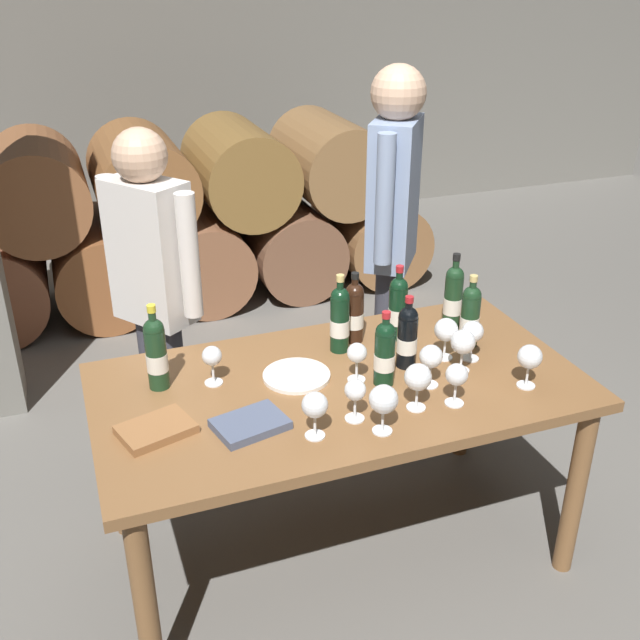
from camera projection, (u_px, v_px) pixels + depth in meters
The scene contains 29 objects.
ground_plane at pixel (337, 547), 2.92m from camera, with size 14.00×14.00×0.00m, color #66635E.
cellar_back_wall at pixel (145, 55), 5.84m from camera, with size 10.00×0.24×2.80m, color slate.
barrel_stack at pixel (194, 219), 4.87m from camera, with size 3.12×0.90×1.15m.
dining_table at pixel (339, 404), 2.63m from camera, with size 1.70×0.90×0.76m.
wine_bottle_0 at pixel (453, 297), 2.90m from camera, with size 0.07×0.07×0.32m.
wine_bottle_1 at pixel (156, 353), 2.50m from camera, with size 0.07×0.07×0.31m.
wine_bottle_2 at pixel (398, 307), 2.83m from camera, with size 0.07×0.07×0.30m.
wine_bottle_3 at pixel (470, 315), 2.78m from camera, with size 0.07×0.07×0.29m.
wine_bottle_4 at pixel (354, 312), 2.81m from camera, with size 0.07×0.07×0.28m.
wine_bottle_5 at pixel (340, 318), 2.74m from camera, with size 0.07×0.07×0.31m.
wine_bottle_6 at pixel (407, 336), 2.64m from camera, with size 0.07×0.07×0.28m.
wine_bottle_7 at pixel (385, 353), 2.53m from camera, with size 0.07×0.07×0.28m.
wine_glass_0 at pixel (418, 378), 2.39m from camera, with size 0.09×0.09×0.16m.
wine_glass_1 at pixel (384, 400), 2.27m from camera, with size 0.09×0.09×0.17m.
wine_glass_2 at pixel (457, 376), 2.42m from camera, with size 0.07×0.07×0.15m.
wine_glass_3 at pixel (473, 333), 2.69m from camera, with size 0.08×0.08×0.15m.
wine_glass_4 at pixel (212, 358), 2.53m from camera, with size 0.07×0.07×0.14m.
wine_glass_5 at pixel (530, 358), 2.51m from camera, with size 0.08×0.08×0.16m.
wine_glass_6 at pixel (431, 358), 2.52m from camera, with size 0.08×0.08×0.16m.
wine_glass_7 at pixel (463, 343), 2.61m from camera, with size 0.09×0.09×0.16m.
wine_glass_8 at pixel (355, 392), 2.34m from camera, with size 0.07×0.07×0.14m.
wine_glass_9 at pixel (357, 354), 2.55m from camera, with size 0.07×0.07×0.14m.
wine_glass_10 at pixel (446, 331), 2.69m from camera, with size 0.09×0.09×0.16m.
wine_glass_11 at pixel (315, 406), 2.25m from camera, with size 0.08×0.08×0.16m.
tasting_notebook at pixel (156, 429), 2.30m from camera, with size 0.22×0.16×0.03m, color #936038.
leather_ledger at pixel (250, 424), 2.33m from camera, with size 0.22×0.16×0.03m, color #4C5670.
serving_plate at pixel (297, 376), 2.61m from camera, with size 0.24×0.24×0.01m, color white.
sommelier_presenting at pixel (392, 222), 3.26m from camera, with size 0.33×0.42×1.72m.
taster_seated_left at pixel (154, 283), 2.96m from camera, with size 0.33×0.42×1.54m.
Camera 1 is at (-0.83, -2.06, 2.10)m, focal length 41.49 mm.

